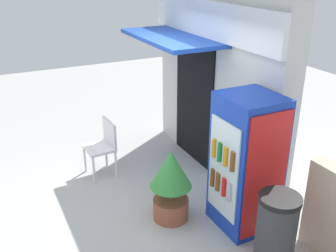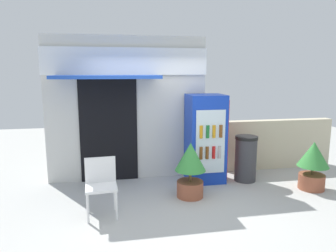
{
  "view_description": "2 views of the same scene",
  "coord_description": "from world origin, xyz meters",
  "views": [
    {
      "loc": [
        4.36,
        -1.58,
        3.18
      ],
      "look_at": [
        0.17,
        0.51,
        1.17
      ],
      "focal_mm": 41.61,
      "sensor_mm": 36.0,
      "label": 1
    },
    {
      "loc": [
        -0.83,
        -4.69,
        2.2
      ],
      "look_at": [
        0.17,
        0.65,
        1.24
      ],
      "focal_mm": 33.18,
      "sensor_mm": 36.0,
      "label": 2
    }
  ],
  "objects": [
    {
      "name": "ground",
      "position": [
        0.0,
        0.0,
        0.0
      ],
      "size": [
        16.0,
        16.0,
        0.0
      ],
      "primitive_type": "plane",
      "color": "#B2B2AD"
    },
    {
      "name": "storefront_building",
      "position": [
        -0.51,
        1.65,
        1.5
      ],
      "size": [
        3.2,
        1.22,
        2.89
      ],
      "color": "silver",
      "rests_on": "ground"
    },
    {
      "name": "drink_cooler",
      "position": [
        1.03,
        1.15,
        0.88
      ],
      "size": [
        0.74,
        0.71,
        1.75
      ],
      "color": "#1438B2",
      "rests_on": "ground"
    },
    {
      "name": "plastic_chair",
      "position": [
        -1.01,
        -0.03,
        0.53
      ],
      "size": [
        0.49,
        0.45,
        0.89
      ],
      "color": "white",
      "rests_on": "ground"
    },
    {
      "name": "potted_plant_near_shop",
      "position": [
        0.52,
        0.38,
        0.56
      ],
      "size": [
        0.54,
        0.54,
        0.98
      ],
      "color": "#995138",
      "rests_on": "ground"
    },
    {
      "name": "trash_bin",
      "position": [
        1.83,
        0.98,
        0.47
      ],
      "size": [
        0.45,
        0.45,
        0.92
      ],
      "color": "#38383D",
      "rests_on": "ground"
    }
  ]
}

